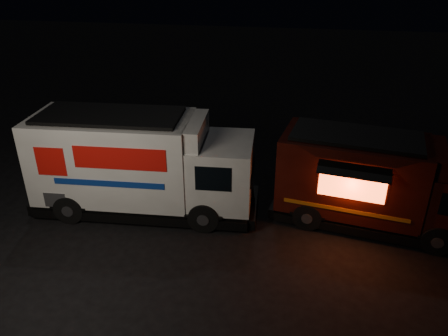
% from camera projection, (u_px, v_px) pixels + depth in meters
% --- Properties ---
extents(ground, '(80.00, 80.00, 0.00)m').
position_uv_depth(ground, '(172.00, 242.00, 12.88)').
color(ground, black).
rests_on(ground, ground).
extents(white_truck, '(7.37, 2.92, 3.28)m').
position_uv_depth(white_truck, '(144.00, 164.00, 13.85)').
color(white_truck, white).
rests_on(white_truck, ground).
extents(red_truck, '(6.51, 3.27, 2.89)m').
position_uv_depth(red_truck, '(378.00, 182.00, 13.15)').
color(red_truck, '#360E09').
rests_on(red_truck, ground).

